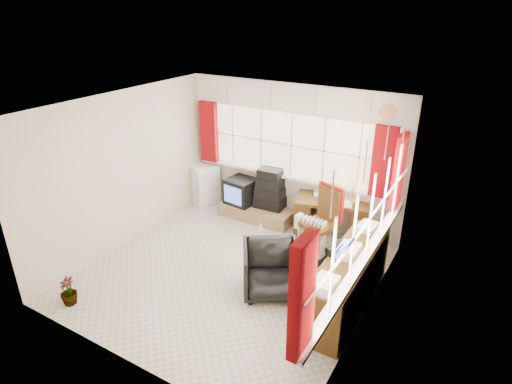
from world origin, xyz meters
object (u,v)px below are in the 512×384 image
at_px(desk, 331,216).
at_px(radiator, 311,241).
at_px(office_chair, 271,270).
at_px(mini_fridge, 204,184).
at_px(task_chair, 325,219).
at_px(crt_tv, 241,191).
at_px(tv_bench, 256,212).
at_px(desk_lamp, 353,189).
at_px(credenza, 348,280).

xyz_separation_m(desk, radiator, (-0.04, -0.75, -0.11)).
xyz_separation_m(office_chair, mini_fridge, (-2.53, 1.87, 0.05)).
bearing_deg(desk, task_chair, -80.48).
distance_m(task_chair, crt_tv, 1.92).
bearing_deg(tv_bench, crt_tv, -179.54).
distance_m(tv_bench, mini_fridge, 1.28).
xyz_separation_m(desk, desk_lamp, (0.33, -0.01, 0.58)).
relative_size(desk, credenza, 0.66).
relative_size(desk, desk_lamp, 3.35).
distance_m(crt_tv, mini_fridge, 0.93).
distance_m(office_chair, crt_tv, 2.41).
bearing_deg(desk_lamp, desk, 178.75).
height_order(desk_lamp, mini_fridge, desk_lamp).
xyz_separation_m(desk_lamp, mini_fridge, (-3.00, 0.01, -0.56)).
bearing_deg(mini_fridge, desk, 0.01).
xyz_separation_m(office_chair, crt_tv, (-1.61, 1.79, 0.13)).
height_order(office_chair, credenza, credenza).
xyz_separation_m(task_chair, crt_tv, (-1.85, 0.49, -0.13)).
relative_size(desk_lamp, credenza, 0.20).
distance_m(credenza, mini_fridge, 3.87).
relative_size(tv_bench, crt_tv, 2.40).
xyz_separation_m(desk, mini_fridge, (-2.68, -0.00, 0.02)).
distance_m(radiator, crt_tv, 1.86).
distance_m(desk, crt_tv, 1.76).
relative_size(office_chair, credenza, 0.39).
bearing_deg(tv_bench, credenza, -33.70).
bearing_deg(task_chair, crt_tv, 165.06).
bearing_deg(desk, crt_tv, -177.31).
relative_size(desk_lamp, radiator, 0.59).
bearing_deg(mini_fridge, desk_lamp, -0.13).
bearing_deg(office_chair, mini_fridge, 111.00).
bearing_deg(crt_tv, desk, 2.69).
relative_size(desk, radiator, 1.97).
bearing_deg(crt_tv, mini_fridge, 174.89).
relative_size(tv_bench, mini_fridge, 1.75).
bearing_deg(office_chair, task_chair, 46.76).
bearing_deg(crt_tv, radiator, -21.14).
bearing_deg(mini_fridge, credenza, -24.39).
xyz_separation_m(desk_lamp, task_chair, (-0.23, -0.57, -0.35)).
relative_size(desk, mini_fridge, 1.64).
height_order(task_chair, tv_bench, task_chair).
height_order(desk, crt_tv, same).
xyz_separation_m(task_chair, radiator, (-0.13, -0.17, -0.34)).
distance_m(task_chair, radiator, 0.40).
xyz_separation_m(desk_lamp, radiator, (-0.36, -0.74, -0.69)).
relative_size(office_chair, tv_bench, 0.56).
xyz_separation_m(crt_tv, mini_fridge, (-0.92, 0.08, -0.09)).
bearing_deg(office_chair, desk, 52.95).
height_order(desk, desk_lamp, desk_lamp).
distance_m(desk_lamp, tv_bench, 1.95).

